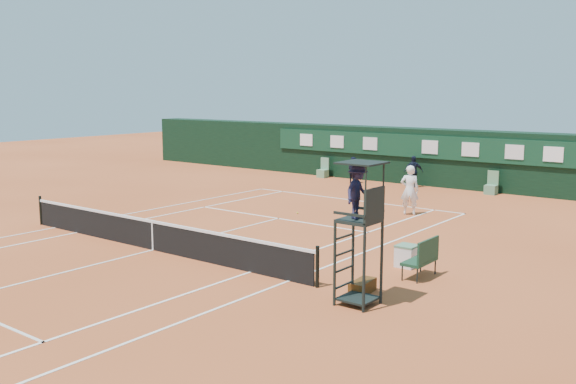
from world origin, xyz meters
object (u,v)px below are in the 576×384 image
at_px(cooler, 407,256).
at_px(player, 410,190).
at_px(tennis_net, 153,234).
at_px(player_bench, 423,257).
at_px(umpire_chair, 359,203).

height_order(cooler, player, player).
height_order(tennis_net, player_bench, same).
bearing_deg(player, cooler, 91.87).
xyz_separation_m(tennis_net, umpire_chair, (7.91, -0.50, 1.95)).
bearing_deg(cooler, player_bench, -40.96).
relative_size(player_bench, cooler, 1.86).
height_order(tennis_net, player, player).
relative_size(umpire_chair, cooler, 5.30).
xyz_separation_m(tennis_net, player, (3.73, 10.32, 0.51)).
distance_m(tennis_net, umpire_chair, 8.17).
bearing_deg(umpire_chair, player_bench, 84.91).
height_order(player_bench, player, player).
height_order(umpire_chair, cooler, umpire_chair).
bearing_deg(umpire_chair, player, 111.15).
bearing_deg(tennis_net, umpire_chair, -3.60).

